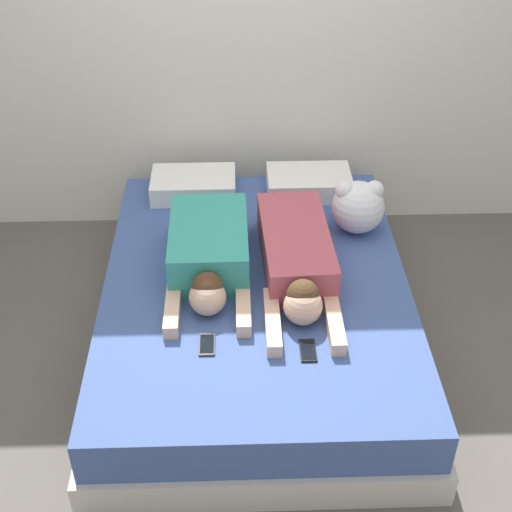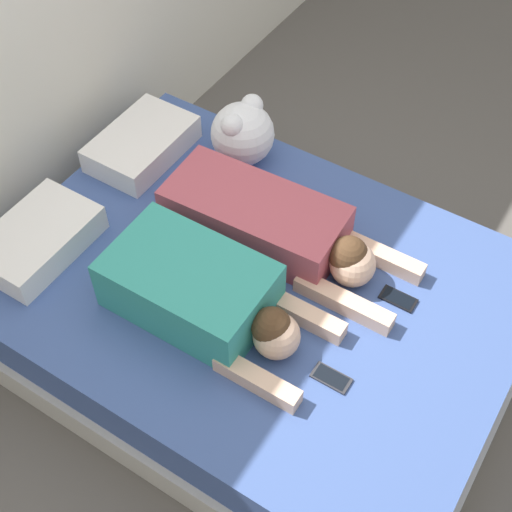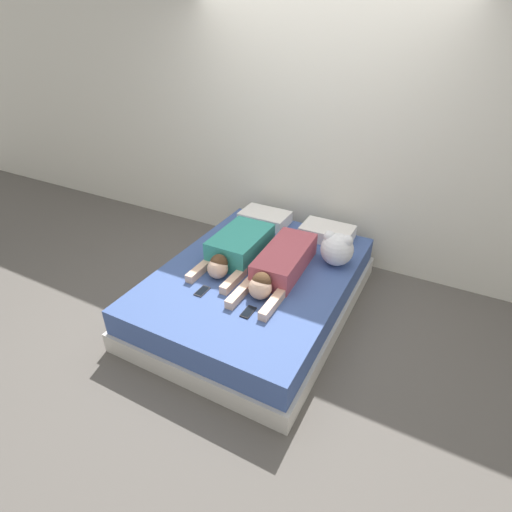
{
  "view_description": "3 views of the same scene",
  "coord_description": "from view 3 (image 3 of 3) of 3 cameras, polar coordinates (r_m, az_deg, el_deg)",
  "views": [
    {
      "loc": [
        -0.09,
        -2.87,
        2.67
      ],
      "look_at": [
        0.0,
        0.0,
        0.56
      ],
      "focal_mm": 50.0,
      "sensor_mm": 36.0,
      "label": 1
    },
    {
      "loc": [
        -1.5,
        -0.95,
        2.71
      ],
      "look_at": [
        0.0,
        0.0,
        0.56
      ],
      "focal_mm": 50.0,
      "sensor_mm": 36.0,
      "label": 2
    },
    {
      "loc": [
        1.37,
        -2.57,
        2.36
      ],
      "look_at": [
        0.0,
        0.0,
        0.56
      ],
      "focal_mm": 28.0,
      "sensor_mm": 36.0,
      "label": 3
    }
  ],
  "objects": [
    {
      "name": "pillow_head_right",
      "position": [
        4.05,
        10.13,
        3.34
      ],
      "size": [
        0.5,
        0.33,
        0.12
      ],
      "color": "white",
      "rests_on": "bed"
    },
    {
      "name": "cell_phone_right",
      "position": [
        3.05,
        -1.12,
        -8.01
      ],
      "size": [
        0.07,
        0.15,
        0.01
      ],
      "color": "black",
      "rests_on": "bed"
    },
    {
      "name": "plush_toy",
      "position": [
        3.6,
        11.51,
        1.05
      ],
      "size": [
        0.29,
        0.29,
        0.31
      ],
      "color": "white",
      "rests_on": "bed"
    },
    {
      "name": "person_right",
      "position": [
        3.41,
        3.42,
        -1.29
      ],
      "size": [
        0.37,
        1.1,
        0.21
      ],
      "color": "#B24C59",
      "rests_on": "bed"
    },
    {
      "name": "person_left",
      "position": [
        3.61,
        -2.74,
        1.04
      ],
      "size": [
        0.41,
        0.9,
        0.24
      ],
      "color": "teal",
      "rests_on": "bed"
    },
    {
      "name": "wall_back",
      "position": [
        4.18,
        8.31,
        16.71
      ],
      "size": [
        12.0,
        0.06,
        2.6
      ],
      "color": "silver",
      "rests_on": "ground_plane"
    },
    {
      "name": "bed",
      "position": [
        3.63,
        -0.0,
        -4.8
      ],
      "size": [
        1.61,
        2.16,
        0.41
      ],
      "color": "beige",
      "rests_on": "ground_plane"
    },
    {
      "name": "pillow_head_left",
      "position": [
        4.28,
        1.28,
        5.49
      ],
      "size": [
        0.5,
        0.33,
        0.12
      ],
      "color": "white",
      "rests_on": "bed"
    },
    {
      "name": "ground_plane",
      "position": [
        3.75,
        -0.0,
        -7.25
      ],
      "size": [
        12.0,
        12.0,
        0.0
      ],
      "primitive_type": "plane",
      "color": "#5B5651"
    },
    {
      "name": "cell_phone_left",
      "position": [
        3.29,
        -7.69,
        -4.99
      ],
      "size": [
        0.07,
        0.15,
        0.01
      ],
      "color": "#2D2D33",
      "rests_on": "bed"
    }
  ]
}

